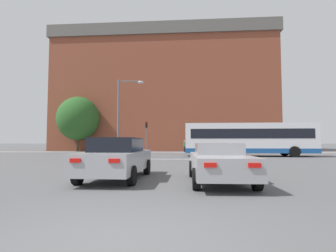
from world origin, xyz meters
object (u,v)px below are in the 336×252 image
object	(u,v)px
car_roadster_right	(219,162)
pedestrian_walking_west	(227,145)
street_lamp_junction	(123,109)
pedestrian_waiting	(250,145)
traffic_light_far_left	(146,132)
car_saloon_left	(117,158)
pedestrian_walking_east	(185,145)
traffic_light_far_right	(220,133)
bus_crossing_lead	(249,139)

from	to	relation	value
car_roadster_right	pedestrian_walking_west	size ratio (longest dim) A/B	2.91
street_lamp_junction	pedestrian_waiting	world-z (taller)	street_lamp_junction
street_lamp_junction	pedestrian_walking_west	distance (m)	17.25
street_lamp_junction	pedestrian_walking_west	bearing A→B (deg)	51.49
traffic_light_far_left	pedestrian_walking_west	xyz separation A→B (m)	(10.63, 0.50, -1.80)
traffic_light_far_left	pedestrian_waiting	world-z (taller)	traffic_light_far_left
car_saloon_left	pedestrian_walking_east	bearing A→B (deg)	85.69
traffic_light_far_left	street_lamp_junction	bearing A→B (deg)	-89.69
pedestrian_waiting	pedestrian_walking_east	distance (m)	8.72
traffic_light_far_right	car_roadster_right	bearing A→B (deg)	-96.98
car_saloon_left	pedestrian_waiting	size ratio (longest dim) A/B	2.83
pedestrian_walking_east	street_lamp_junction	bearing A→B (deg)	-179.44
traffic_light_far_left	car_saloon_left	bearing A→B (deg)	-83.34
traffic_light_far_right	traffic_light_far_left	xyz separation A→B (m)	(-9.64, 0.40, 0.24)
bus_crossing_lead	street_lamp_junction	bearing A→B (deg)	-69.47
car_saloon_left	car_roadster_right	xyz separation A→B (m)	(3.73, -0.57, -0.10)
traffic_light_far_right	street_lamp_junction	size ratio (longest dim) A/B	0.55
pedestrian_waiting	pedestrian_walking_east	xyz separation A→B (m)	(-8.72, -0.13, -0.05)
car_saloon_left	traffic_light_far_right	world-z (taller)	traffic_light_far_right
pedestrian_walking_east	pedestrian_walking_west	world-z (taller)	pedestrian_walking_west
pedestrian_walking_east	car_roadster_right	bearing A→B (deg)	-156.45
bus_crossing_lead	traffic_light_far_left	bearing A→B (deg)	-126.91
car_saloon_left	traffic_light_far_left	xyz separation A→B (m)	(-2.87, 24.61, 1.94)
car_roadster_right	bus_crossing_lead	xyz separation A→B (m)	(4.76, 16.64, 1.01)
bus_crossing_lead	street_lamp_junction	size ratio (longest dim) A/B	1.83
traffic_light_far_left	pedestrian_waiting	distance (m)	13.92
car_roadster_right	traffic_light_far_left	bearing A→B (deg)	103.06
street_lamp_junction	pedestrian_walking_west	xyz separation A→B (m)	(10.56, 13.27, -3.18)
traffic_light_far_right	pedestrian_waiting	world-z (taller)	traffic_light_far_right
car_roadster_right	traffic_light_far_right	world-z (taller)	traffic_light_far_right
bus_crossing_lead	car_saloon_left	bearing A→B (deg)	-27.85
pedestrian_walking_east	pedestrian_walking_west	size ratio (longest dim) A/B	0.99
pedestrian_waiting	pedestrian_walking_west	bearing A→B (deg)	82.93
bus_crossing_lead	pedestrian_waiting	bearing A→B (deg)	166.40
car_saloon_left	traffic_light_far_right	bearing A→B (deg)	74.86
pedestrian_waiting	traffic_light_far_left	bearing A→B (deg)	73.79
traffic_light_far_right	pedestrian_walking_west	size ratio (longest dim) A/B	2.28
car_saloon_left	car_roadster_right	distance (m)	3.78
car_roadster_right	bus_crossing_lead	bearing A→B (deg)	72.40
traffic_light_far_right	pedestrian_walking_west	distance (m)	2.06
car_saloon_left	pedestrian_waiting	distance (m)	28.11
car_saloon_left	traffic_light_far_left	distance (m)	24.85
car_roadster_right	pedestrian_walking_east	bearing A→B (deg)	91.78
bus_crossing_lead	pedestrian_walking_west	distance (m)	9.10
bus_crossing_lead	pedestrian_walking_east	world-z (taller)	bus_crossing_lead
street_lamp_junction	pedestrian_walking_east	xyz separation A→B (m)	(4.96, 13.95, -3.20)
car_roadster_right	pedestrian_walking_east	size ratio (longest dim) A/B	2.94
bus_crossing_lead	street_lamp_junction	distance (m)	12.30
bus_crossing_lead	pedestrian_walking_west	size ratio (longest dim) A/B	7.56
traffic_light_far_right	street_lamp_junction	bearing A→B (deg)	-127.74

